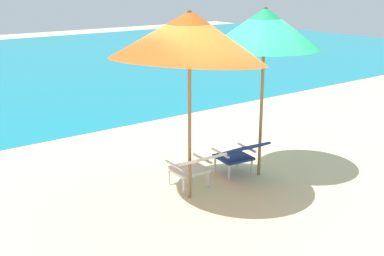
{
  "coord_description": "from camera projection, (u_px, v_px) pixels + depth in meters",
  "views": [
    {
      "loc": [
        -4.68,
        -5.44,
        3.07
      ],
      "look_at": [
        0.0,
        0.68,
        0.75
      ],
      "focal_mm": 46.44,
      "sensor_mm": 36.0,
      "label": 1
    }
  ],
  "objects": [
    {
      "name": "beach_umbrella_right",
      "position": [
        265.0,
        28.0,
        7.43
      ],
      "size": [
        2.09,
        2.09,
        2.67
      ],
      "color": "olive",
      "rests_on": "ground_plane"
    },
    {
      "name": "lounge_chair_right",
      "position": [
        240.0,
        153.0,
        7.92
      ],
      "size": [
        0.65,
        0.94,
        0.68
      ],
      "color": "navy",
      "rests_on": "ground_plane"
    },
    {
      "name": "lounge_chair_left",
      "position": [
        195.0,
        165.0,
        7.41
      ],
      "size": [
        0.59,
        0.9,
        0.68
      ],
      "color": "silver",
      "rests_on": "ground_plane"
    },
    {
      "name": "ground_plane",
      "position": [
        99.0,
        126.0,
        10.79
      ],
      "size": [
        40.0,
        40.0,
        0.0
      ],
      "primitive_type": "plane",
      "color": "beige"
    },
    {
      "name": "beach_umbrella_left",
      "position": [
        189.0,
        36.0,
        6.6
      ],
      "size": [
        2.78,
        2.74,
        2.78
      ],
      "color": "olive",
      "rests_on": "ground_plane"
    }
  ]
}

